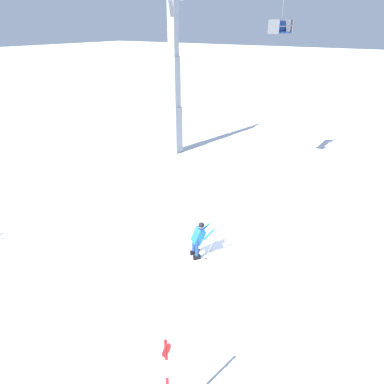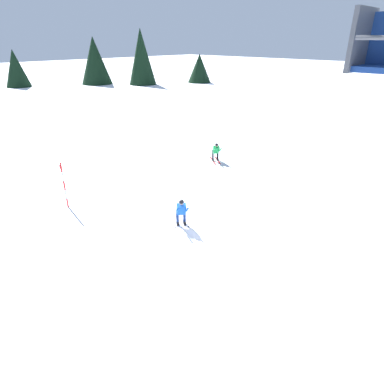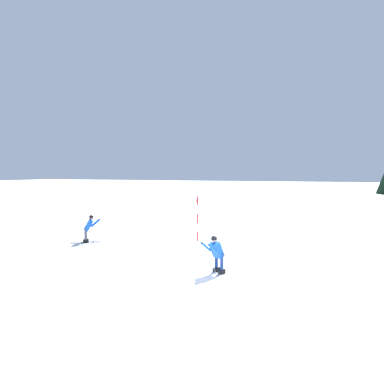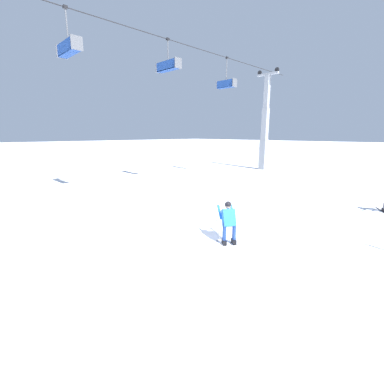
% 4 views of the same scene
% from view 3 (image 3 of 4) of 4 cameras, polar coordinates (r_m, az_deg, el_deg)
% --- Properties ---
extents(ground_plane, '(260.00, 260.00, 0.00)m').
position_cam_3_polar(ground_plane, '(12.74, 5.28, -14.25)').
color(ground_plane, white).
extents(skier_carving_main, '(1.33, 1.58, 1.56)m').
position_cam_3_polar(skier_carving_main, '(13.61, 3.90, -9.52)').
color(skier_carving_main, white).
rests_on(skier_carving_main, ground_plane).
extents(trail_marker_pole, '(0.07, 0.28, 2.49)m').
position_cam_3_polar(trail_marker_pole, '(19.72, 0.88, -4.01)').
color(trail_marker_pole, red).
rests_on(trail_marker_pole, ground_plane).
extents(skier_distant_uphill, '(1.62, 1.34, 1.63)m').
position_cam_3_polar(skier_distant_uphill, '(20.21, -16.13, -5.31)').
color(skier_distant_uphill, black).
rests_on(skier_distant_uphill, ground_plane).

